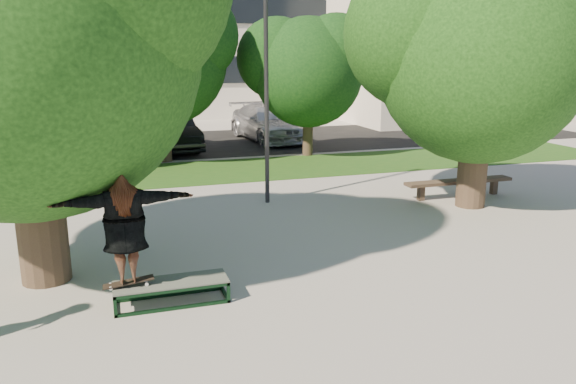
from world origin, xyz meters
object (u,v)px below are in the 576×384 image
object	(u,v)px
car_silver_b	(268,123)
car_grey	(135,139)
tree_left	(14,21)
lamppost	(266,84)
car_dark	(171,131)
car_silver_a	(40,141)
grind_box	(171,292)
bench	(459,183)
tree_right	(477,46)

from	to	relation	value
car_silver_b	car_grey	bearing A→B (deg)	-164.92
car_silver_b	tree_left	bearing A→B (deg)	-126.39
lamppost	car_silver_b	distance (m)	11.66
car_dark	car_silver_a	bearing A→B (deg)	179.54
tree_left	grind_box	bearing A→B (deg)	-39.52
bench	car_silver_a	world-z (taller)	car_silver_a
grind_box	car_dark	bearing A→B (deg)	83.60
bench	car_silver_a	size ratio (longest dim) A/B	0.80
car_grey	car_silver_b	size ratio (longest dim) A/B	0.85
grind_box	bench	world-z (taller)	bench
grind_box	car_grey	world-z (taller)	car_grey
lamppost	car_silver_a	bearing A→B (deg)	125.88
grind_box	car_silver_a	bearing A→B (deg)	102.67
tree_right	grind_box	distance (m)	9.74
tree_right	car_silver_a	world-z (taller)	tree_right
tree_right	car_silver_b	size ratio (longest dim) A/B	1.15
car_grey	bench	bearing A→B (deg)	-44.70
car_dark	car_silver_b	size ratio (longest dim) A/B	0.84
lamppost	tree_left	bearing A→B (deg)	-143.58
tree_right	car_silver_a	bearing A→B (deg)	136.34
car_silver_a	car_dark	xyz separation A→B (m)	(4.98, 0.54, 0.10)
tree_right	car_grey	bearing A→B (deg)	127.24
tree_right	car_grey	size ratio (longest dim) A/B	1.35
grind_box	car_dark	distance (m)	15.24
car_dark	car_grey	distance (m)	1.81
tree_right	car_grey	world-z (taller)	tree_right
tree_right	bench	world-z (taller)	tree_right
tree_left	lamppost	size ratio (longest dim) A/B	1.16
bench	car_silver_a	xyz separation A→B (m)	(-11.74, 10.05, 0.27)
car_silver_a	car_dark	distance (m)	5.01
tree_left	tree_right	bearing A→B (deg)	11.03
lamppost	car_dark	distance (m)	9.91
tree_left	car_dark	world-z (taller)	tree_left
grind_box	car_silver_b	size ratio (longest dim) A/B	0.32
car_silver_a	car_silver_b	bearing A→B (deg)	15.86
bench	car_silver_b	bearing A→B (deg)	100.02
tree_left	car_silver_b	distance (m)	17.49
grind_box	tree_left	bearing A→B (deg)	140.48
tree_left	car_silver_b	xyz separation A→B (m)	(8.46, 14.88, -3.60)
tree_right	car_dark	xyz separation A→B (m)	(-6.42, 11.42, -3.31)
lamppost	grind_box	bearing A→B (deg)	-119.59
grind_box	car_silver_a	xyz separation A→B (m)	(-3.28, 14.59, 0.49)
tree_right	car_silver_b	world-z (taller)	tree_right
tree_right	car_silver_b	distance (m)	13.41
lamppost	grind_box	size ratio (longest dim) A/B	3.39
bench	car_silver_a	distance (m)	15.45
bench	car_grey	distance (m)	12.66
bench	car_grey	xyz separation A→B (m)	(-8.26, 9.59, 0.26)
car_dark	bench	bearing A→B (deg)	-64.14
tree_right	car_silver_a	xyz separation A→B (m)	(-11.40, 10.88, -3.41)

